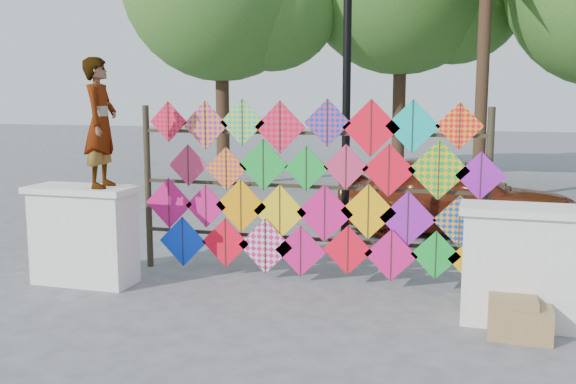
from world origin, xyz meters
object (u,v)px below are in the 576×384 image
object	(u,v)px
vendor_woman	(101,123)
sedan	(454,196)
kite_rack	(311,191)
lamppost	(347,77)

from	to	relation	value
vendor_woman	sedan	distance (m)	6.25
kite_rack	vendor_woman	size ratio (longest dim) A/B	3.01
vendor_woman	lamppost	bearing A→B (deg)	-61.77
kite_rack	sedan	bearing A→B (deg)	64.24
lamppost	vendor_woman	bearing A→B (deg)	-140.62
vendor_woman	sedan	bearing A→B (deg)	-54.44
vendor_woman	lamppost	xyz separation A→B (m)	(2.68, 2.20, 0.60)
kite_rack	sedan	world-z (taller)	kite_rack
kite_rack	vendor_woman	distance (m)	2.80
kite_rack	lamppost	size ratio (longest dim) A/B	1.10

